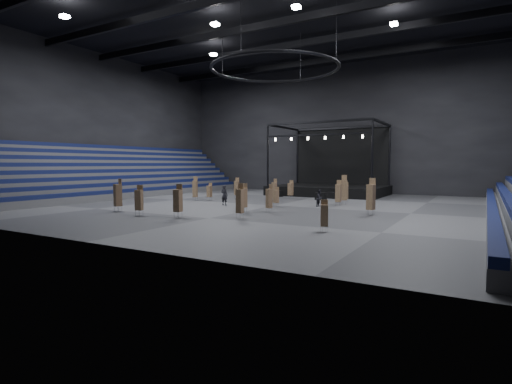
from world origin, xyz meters
The scene contains 32 objects.
floor centered at (0.00, 0.00, 0.00)m, with size 50.00×50.00×0.00m, color #474749.
ceiling centered at (0.00, 0.00, 18.00)m, with size 50.00×42.00×0.20m, color black.
wall_back centered at (0.00, 21.00, 9.00)m, with size 50.00×0.20×18.00m, color black.
wall_front centered at (0.00, -21.00, 9.00)m, with size 50.00×0.20×18.00m, color black.
wall_left centered at (-25.00, 0.00, 9.00)m, with size 0.20×42.00×18.00m, color black.
bleachers_left centered at (-22.94, 0.00, 1.73)m, with size 7.20×40.00×6.40m.
stage centered at (0.00, 16.24, 1.45)m, with size 14.00×10.00×9.20m.
truss_ring centered at (0.00, 0.00, 13.00)m, with size 12.30×12.30×5.15m.
roof_girders centered at (0.00, 0.00, 17.20)m, with size 49.00×30.35×0.70m.
floodlights centered at (0.00, -4.00, 16.60)m, with size 28.60×16.60×0.25m.
flight_case_left centered at (-4.51, 9.74, 0.37)m, with size 1.11×0.55×0.74m, color black.
flight_case_mid centered at (1.76, 7.95, 0.42)m, with size 1.26×0.63×0.84m, color black.
flight_case_right centered at (2.29, 10.17, 0.38)m, with size 1.13×0.57×0.76m, color black.
chair_stack_0 centered at (0.16, -5.87, 1.24)m, with size 0.52×0.52×2.40m.
chair_stack_1 centered at (-2.22, 4.30, 1.23)m, with size 0.51×0.51×2.42m.
chair_stack_2 centered at (9.52, -11.99, 1.02)m, with size 0.56×0.56×1.91m.
chair_stack_3 centered at (5.60, 4.23, 1.49)m, with size 0.69×0.69×2.93m.
chair_stack_4 centered at (-1.79, 7.55, 1.15)m, with size 0.54×0.54×2.14m.
chair_stack_5 centered at (9.97, -2.90, 1.49)m, with size 0.64×0.64×2.91m.
chair_stack_6 centered at (1.95, -9.30, 1.31)m, with size 0.46×0.46×2.59m.
chair_stack_7 centered at (-7.52, 4.99, 1.25)m, with size 0.54×0.54×2.42m.
chair_stack_8 centered at (5.17, 6.08, 1.13)m, with size 0.55×0.55×2.13m.
chair_stack_9 centered at (-8.70, 1.26, 1.03)m, with size 0.46×0.46×1.92m.
chair_stack_10 centered at (2.09, -4.96, 1.19)m, with size 0.55×0.55×2.33m.
chair_stack_11 centered at (0.57, -0.73, 0.99)m, with size 0.51×0.51×1.85m.
chair_stack_12 centered at (-2.25, -11.33, 1.31)m, with size 0.58×0.58×2.51m.
chair_stack_13 centered at (-9.91, 0.27, 1.34)m, with size 0.60×0.60×2.64m.
chair_stack_14 centered at (5.52, 2.65, 1.28)m, with size 0.48×0.48×2.48m.
chair_stack_15 centered at (-5.62, -11.99, 1.25)m, with size 0.65×0.65×2.39m.
chair_stack_16 centered at (-9.19, -10.94, 1.43)m, with size 0.68×0.68×2.77m.
man_center centered at (-4.38, -2.12, 0.98)m, with size 0.71×0.47×1.95m, color black.
crew_member centered at (4.14, 1.32, 0.80)m, with size 0.78×0.60×1.60m, color black.
Camera 1 is at (17.68, -34.15, 4.00)m, focal length 28.00 mm.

